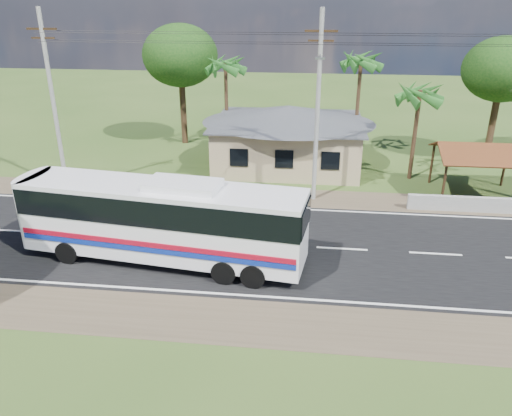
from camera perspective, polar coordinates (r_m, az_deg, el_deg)
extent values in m
plane|color=#2E4A1A|center=(25.27, -0.46, -4.15)|extent=(120.00, 120.00, 0.00)
cube|color=black|center=(25.27, -0.46, -4.13)|extent=(120.00, 10.00, 0.02)
cube|color=brown|center=(31.15, 1.03, 1.33)|extent=(120.00, 3.00, 0.01)
cube|color=brown|center=(19.78, -2.85, -12.76)|extent=(120.00, 3.00, 0.01)
cube|color=silver|center=(29.48, 0.68, 0.07)|extent=(120.00, 0.15, 0.01)
cube|color=silver|center=(21.23, -2.05, -9.89)|extent=(120.00, 0.15, 0.01)
cube|color=silver|center=(25.26, -0.46, -4.10)|extent=(120.00, 0.15, 0.01)
cube|color=tan|center=(36.70, 3.64, 7.34)|extent=(10.00, 8.00, 3.20)
cube|color=#4C4F54|center=(36.29, 3.71, 9.84)|extent=(10.60, 8.60, 0.10)
pyramid|color=#4C4F54|center=(36.04, 3.76, 11.62)|extent=(12.40, 10.00, 1.20)
cube|color=black|center=(33.13, -1.98, 5.79)|extent=(1.20, 0.08, 1.20)
cube|color=black|center=(32.83, 3.23, 5.60)|extent=(1.20, 0.08, 1.20)
cube|color=black|center=(32.80, 8.49, 5.36)|extent=(1.20, 0.08, 1.20)
cylinder|color=#322312|center=(31.74, 20.71, 2.70)|extent=(0.16, 0.16, 2.60)
cylinder|color=#322312|center=(35.05, 19.45, 4.76)|extent=(0.16, 0.16, 2.60)
cylinder|color=#322312|center=(36.37, 26.53, 4.25)|extent=(0.16, 0.16, 2.60)
cube|color=brown|center=(32.55, 24.77, 5.53)|extent=(5.20, 2.28, 0.90)
cube|color=brown|center=(34.57, 23.76, 6.64)|extent=(5.20, 2.28, 0.90)
cube|color=#322312|center=(33.47, 24.35, 6.67)|extent=(5.20, 0.12, 0.12)
cube|color=#9E9E99|center=(31.39, 23.21, 0.41)|extent=(7.00, 0.30, 0.90)
cylinder|color=#9E9E99|center=(33.39, -22.14, 11.00)|extent=(0.26, 0.26, 11.00)
cube|color=#322312|center=(32.88, -23.31, 18.30)|extent=(1.80, 0.12, 0.12)
cube|color=#322312|center=(32.91, -23.17, 17.44)|extent=(1.40, 0.10, 0.10)
cylinder|color=#9E9E99|center=(29.41, 7.04, 11.04)|extent=(0.26, 0.26, 11.00)
cube|color=#322312|center=(28.82, 7.48, 19.42)|extent=(1.80, 0.12, 0.12)
cube|color=#322312|center=(28.86, 7.43, 18.44)|extent=(1.40, 0.10, 0.10)
cylinder|color=gray|center=(27.93, 7.36, 16.84)|extent=(0.08, 2.00, 0.08)
cube|color=gray|center=(26.93, 7.36, 16.61)|extent=(0.50, 0.18, 0.12)
cylinder|color=black|center=(29.88, -8.98, 19.09)|extent=(16.00, 0.02, 0.02)
cylinder|color=black|center=(29.84, 22.73, 17.67)|extent=(15.00, 0.02, 0.02)
cylinder|color=#47301E|center=(35.00, 17.66, 7.88)|extent=(0.28, 0.28, 6.00)
cylinder|color=#47301E|center=(38.70, 11.50, 11.04)|extent=(0.28, 0.28, 7.50)
cylinder|color=#47301E|center=(39.70, -3.39, 11.39)|extent=(0.28, 0.28, 7.00)
cylinder|color=#47301E|center=(42.58, -8.32, 11.27)|extent=(0.50, 0.50, 5.95)
ellipsoid|color=#10330E|center=(41.93, -8.66, 16.86)|extent=(6.00, 6.00, 4.92)
cylinder|color=#47301E|center=(41.42, 25.40, 8.71)|extent=(0.50, 0.50, 5.60)
ellipsoid|color=#10330E|center=(40.76, 26.36, 14.02)|extent=(5.60, 5.60, 4.59)
cube|color=white|center=(23.21, -10.61, -1.33)|extent=(13.33, 4.32, 3.27)
cube|color=black|center=(22.89, -10.75, 0.53)|extent=(13.39, 4.39, 1.20)
cube|color=black|center=(26.32, -23.82, 1.04)|extent=(0.44, 2.51, 1.96)
cube|color=maroon|center=(22.35, -11.91, -4.16)|extent=(12.78, 1.63, 0.24)
cube|color=navy|center=(22.47, -11.86, -4.78)|extent=(12.78, 1.63, 0.24)
cube|color=white|center=(22.12, -8.36, 2.62)|extent=(3.46, 2.14, 0.33)
cylinder|color=black|center=(24.97, -20.73, -4.74)|extent=(1.13, 0.51, 1.09)
cylinder|color=black|center=(26.82, -17.84, -2.36)|extent=(1.13, 0.51, 1.09)
cylinder|color=black|center=(21.82, -3.69, -7.32)|extent=(1.13, 0.51, 1.09)
cylinder|color=black|center=(23.92, -1.91, -4.36)|extent=(1.13, 0.51, 1.09)
cylinder|color=black|center=(21.51, -0.32, -7.76)|extent=(1.13, 0.51, 1.09)
cylinder|color=black|center=(23.64, 1.16, -4.72)|extent=(1.13, 0.51, 1.09)
imported|color=black|center=(30.23, 0.72, 1.57)|extent=(1.85, 0.95, 0.93)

